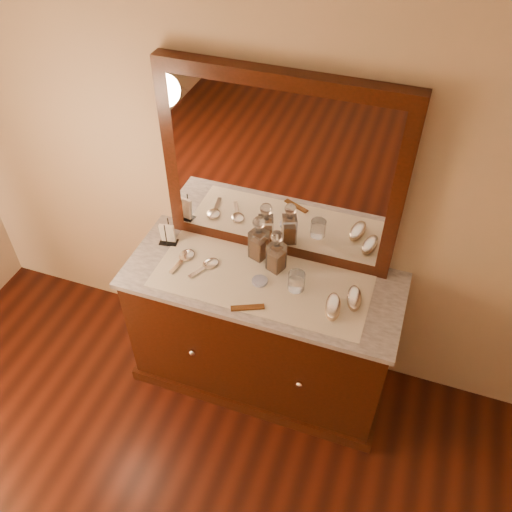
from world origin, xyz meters
name	(u,v)px	position (x,y,z in m)	size (l,w,h in m)	color
dresser_cabinet	(262,332)	(0.00, 1.96, 0.41)	(1.40, 0.55, 0.82)	black
dresser_plinth	(261,370)	(0.00, 1.96, 0.04)	(1.46, 0.59, 0.08)	black
knob_left	(192,353)	(-0.30, 1.67, 0.45)	(0.04, 0.04, 0.04)	silver
knob_right	(299,384)	(0.30, 1.67, 0.45)	(0.04, 0.04, 0.04)	silver
marble_top	(262,281)	(0.00, 1.96, 0.83)	(1.44, 0.59, 0.03)	silver
mirror_frame	(280,171)	(0.00, 2.20, 1.35)	(1.20, 0.08, 1.00)	black
mirror_glass	(278,175)	(0.00, 2.17, 1.35)	(1.06, 0.01, 0.86)	white
lace_runner	(261,281)	(0.00, 1.94, 0.85)	(1.10, 0.45, 0.00)	silver
pin_dish	(260,281)	(0.00, 1.92, 0.86)	(0.08, 0.08, 0.01)	white
comb	(248,308)	(0.00, 1.74, 0.86)	(0.16, 0.03, 0.01)	brown
napkin_rack	(168,234)	(-0.57, 2.05, 0.91)	(0.11, 0.07, 0.15)	black
decanter_left	(259,242)	(-0.07, 2.10, 0.96)	(0.10, 0.10, 0.27)	#954E15
decanter_right	(276,255)	(0.04, 2.05, 0.95)	(0.10, 0.10, 0.25)	#954E15
brush_near	(333,307)	(0.39, 1.87, 0.88)	(0.10, 0.18, 0.05)	#A18562
brush_far	(354,298)	(0.47, 1.95, 0.88)	(0.10, 0.17, 0.04)	#A18562
hand_mirror_outer	(185,257)	(-0.44, 1.96, 0.86)	(0.09, 0.21, 0.02)	silver
hand_mirror_inner	(208,265)	(-0.30, 1.95, 0.86)	(0.13, 0.19, 0.02)	silver
tumblers	(296,281)	(0.18, 1.95, 0.90)	(0.09, 0.09, 0.10)	white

